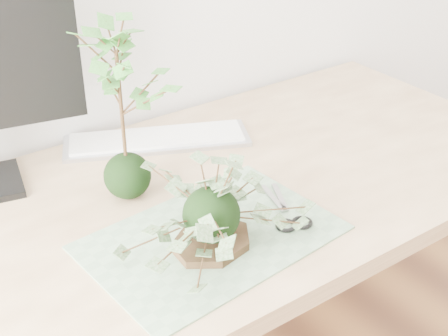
{
  "coord_description": "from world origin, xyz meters",
  "views": [
    {
      "loc": [
        -0.56,
        0.34,
        1.41
      ],
      "look_at": [
        0.0,
        1.14,
        0.84
      ],
      "focal_mm": 50.0,
      "sensor_mm": 36.0,
      "label": 1
    }
  ],
  "objects_px": {
    "maple_kokedama": "(117,67)",
    "keyboard": "(157,139)",
    "desk": "(193,231)",
    "ivy_kokedama": "(211,191)"
  },
  "relations": [
    {
      "from": "maple_kokedama",
      "to": "keyboard",
      "type": "relative_size",
      "value": 0.89
    },
    {
      "from": "maple_kokedama",
      "to": "desk",
      "type": "bearing_deg",
      "value": -33.64
    },
    {
      "from": "desk",
      "to": "maple_kokedama",
      "type": "distance_m",
      "value": 0.38
    },
    {
      "from": "desk",
      "to": "keyboard",
      "type": "height_order",
      "value": "keyboard"
    },
    {
      "from": "maple_kokedama",
      "to": "keyboard",
      "type": "height_order",
      "value": "maple_kokedama"
    },
    {
      "from": "desk",
      "to": "keyboard",
      "type": "bearing_deg",
      "value": 76.87
    },
    {
      "from": "desk",
      "to": "keyboard",
      "type": "relative_size",
      "value": 3.67
    },
    {
      "from": "ivy_kokedama",
      "to": "maple_kokedama",
      "type": "xyz_separation_m",
      "value": [
        -0.04,
        0.23,
        0.16
      ]
    },
    {
      "from": "desk",
      "to": "ivy_kokedama",
      "type": "relative_size",
      "value": 5.24
    },
    {
      "from": "ivy_kokedama",
      "to": "keyboard",
      "type": "bearing_deg",
      "value": 73.62
    }
  ]
}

